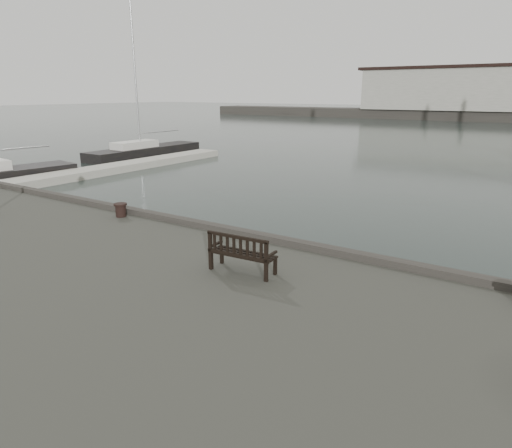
# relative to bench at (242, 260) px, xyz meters

# --- Properties ---
(ground) EXTENTS (400.00, 400.00, 0.00)m
(ground) POSITION_rel_bench_xyz_m (-0.78, 2.37, -1.84)
(ground) COLOR black
(ground) RESTS_ON ground
(pontoon) EXTENTS (2.00, 24.00, 0.50)m
(pontoon) POSITION_rel_bench_xyz_m (-20.78, 12.37, -1.59)
(pontoon) COLOR #B6B4A9
(pontoon) RESTS_ON ground
(breakwater) EXTENTS (140.00, 9.50, 12.20)m
(breakwater) POSITION_rel_bench_xyz_m (-5.34, 94.37, 2.46)
(breakwater) COLOR #383530
(breakwater) RESTS_ON ground
(bench) EXTENTS (1.57, 0.63, 0.88)m
(bench) POSITION_rel_bench_xyz_m (0.00, 0.00, 0.00)
(bench) COLOR black
(bench) RESTS_ON quay
(bollard_left) EXTENTS (0.48, 0.48, 0.44)m
(bollard_left) POSITION_rel_bench_xyz_m (-6.04, 1.74, -0.06)
(bollard_left) COLOR black
(bollard_left) RESTS_ON quay
(yacht_b) EXTENTS (2.60, 11.67, 15.18)m
(yacht_b) POSITION_rel_bench_xyz_m (-25.22, 20.83, -1.59)
(yacht_b) COLOR black
(yacht_b) RESTS_ON ground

